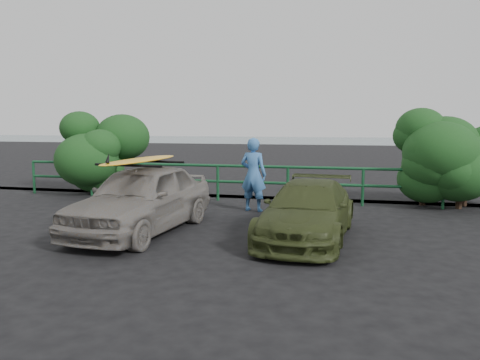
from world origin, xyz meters
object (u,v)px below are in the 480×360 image
object	(u,v)px
guardrail	(252,183)
olive_vehicle	(308,211)
man	(253,175)
sedan	(142,198)
surfboard	(141,160)

from	to	relation	value
guardrail	olive_vehicle	xyz separation A→B (m)	(1.89, -3.89, 0.02)
guardrail	man	bearing A→B (deg)	-77.10
guardrail	man	size ratio (longest dim) A/B	7.60
sedan	surfboard	bearing A→B (deg)	0.00
surfboard	olive_vehicle	bearing A→B (deg)	8.41
man	sedan	bearing A→B (deg)	68.81
guardrail	surfboard	bearing A→B (deg)	-109.43
olive_vehicle	surfboard	world-z (taller)	surfboard
sedan	man	distance (m)	3.26
man	olive_vehicle	bearing A→B (deg)	132.80
sedan	olive_vehicle	distance (m)	3.33
surfboard	guardrail	bearing A→B (deg)	75.83
guardrail	surfboard	size ratio (longest dim) A/B	5.14
guardrail	sedan	world-z (taller)	sedan
olive_vehicle	surfboard	distance (m)	3.45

